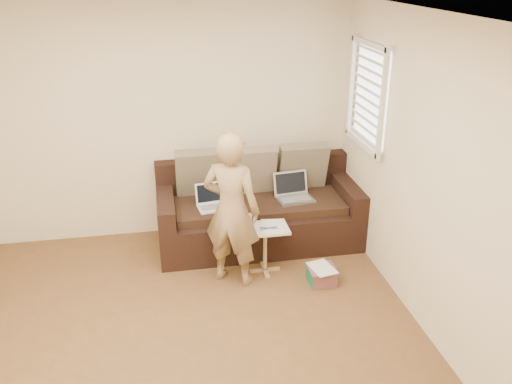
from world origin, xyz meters
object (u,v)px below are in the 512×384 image
laptop_silver (295,200)px  laptop_white (214,208)px  striped_box (322,275)px  person (232,210)px  side_table (265,249)px  sofa (259,207)px  drinking_glass (249,220)px

laptop_silver → laptop_white: 0.90m
striped_box → person: bearing=165.7°
person → striped_box: size_ratio=5.72×
laptop_silver → side_table: laptop_silver is taller
sofa → laptop_silver: sofa is taller
striped_box → drinking_glass: bearing=149.0°
laptop_silver → side_table: (-0.45, -0.54, -0.27)m
striped_box → laptop_silver: bearing=93.9°
laptop_white → drinking_glass: size_ratio=2.83×
sofa → drinking_glass: (-0.21, -0.55, 0.14)m
sofa → laptop_white: bearing=-165.4°
drinking_glass → striped_box: drinking_glass is taller
laptop_white → drinking_glass: bearing=-62.7°
side_table → laptop_white: bearing=132.3°
laptop_white → side_table: laptop_white is taller
sofa → drinking_glass: size_ratio=18.33×
laptop_silver → person: person is taller
laptop_silver → laptop_white: size_ratio=1.15×
laptop_silver → striped_box: (0.06, -0.86, -0.44)m
striped_box → side_table: bearing=147.8°
laptop_silver → drinking_glass: size_ratio=3.27×
striped_box → sofa: bearing=115.6°
person → striped_box: (0.85, -0.22, -0.68)m
laptop_silver → drinking_glass: 0.76m
laptop_white → side_table: (0.45, -0.49, -0.27)m
sofa → laptop_white: sofa is taller
laptop_white → drinking_glass: (0.30, -0.42, 0.04)m
sofa → laptop_silver: (0.39, -0.09, 0.10)m
laptop_silver → person: 1.05m
laptop_silver → drinking_glass: bearing=-149.4°
striped_box → laptop_white: bearing=139.6°
sofa → drinking_glass: sofa is taller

